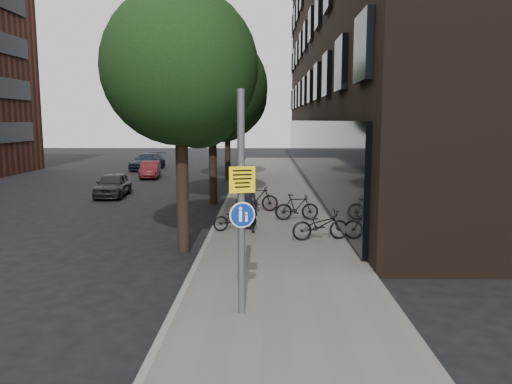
{
  "coord_description": "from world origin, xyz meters",
  "views": [
    {
      "loc": [
        -0.21,
        -9.75,
        3.82
      ],
      "look_at": [
        -0.44,
        2.9,
        2.0
      ],
      "focal_mm": 35.0,
      "sensor_mm": 36.0,
      "label": 1
    }
  ],
  "objects_px": {
    "parked_bike_facade_near": "(321,225)",
    "parked_car_near": "(113,185)",
    "pedestrian": "(248,205)",
    "signpost": "(241,203)"
  },
  "relations": [
    {
      "from": "parked_bike_facade_near",
      "to": "parked_car_near",
      "type": "relative_size",
      "value": 0.51
    },
    {
      "from": "signpost",
      "to": "pedestrian",
      "type": "height_order",
      "value": "signpost"
    },
    {
      "from": "pedestrian",
      "to": "parked_car_near",
      "type": "bearing_deg",
      "value": -41.58
    },
    {
      "from": "signpost",
      "to": "parked_car_near",
      "type": "distance_m",
      "value": 17.26
    },
    {
      "from": "pedestrian",
      "to": "parked_bike_facade_near",
      "type": "bearing_deg",
      "value": 165.47
    },
    {
      "from": "parked_bike_facade_near",
      "to": "parked_car_near",
      "type": "distance_m",
      "value": 13.43
    },
    {
      "from": "pedestrian",
      "to": "parked_car_near",
      "type": "xyz_separation_m",
      "value": [
        -7.12,
        8.58,
        -0.43
      ]
    },
    {
      "from": "signpost",
      "to": "parked_bike_facade_near",
      "type": "xyz_separation_m",
      "value": [
        2.18,
        6.02,
        -1.68
      ]
    },
    {
      "from": "pedestrian",
      "to": "parked_bike_facade_near",
      "type": "height_order",
      "value": "pedestrian"
    },
    {
      "from": "signpost",
      "to": "parked_car_near",
      "type": "bearing_deg",
      "value": 99.21
    }
  ]
}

